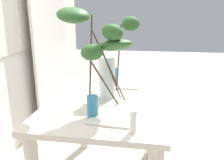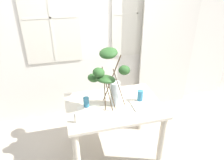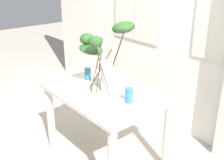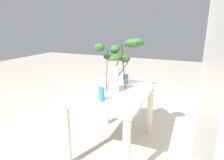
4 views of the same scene
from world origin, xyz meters
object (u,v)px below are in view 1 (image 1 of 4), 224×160
object	(u,v)px
dining_table	(107,118)
pillar_candle	(133,121)
drinking_glass_blue_left	(92,106)
drinking_glass_blue_right	(115,76)
plate_square_left	(114,116)
vase_with_branches	(100,46)
plate_square_right	(126,85)

from	to	relation	value
dining_table	pillar_candle	xyz separation A→B (m)	(-0.48, -0.22, 0.22)
drinking_glass_blue_left	drinking_glass_blue_right	bearing A→B (deg)	-3.03
plate_square_left	pillar_candle	world-z (taller)	pillar_candle
vase_with_branches	plate_square_left	size ratio (longest dim) A/B	2.50
vase_with_branches	drinking_glass_blue_left	bearing A→B (deg)	-178.70
dining_table	drinking_glass_blue_left	distance (m)	0.40
drinking_glass_blue_left	plate_square_right	xyz separation A→B (m)	(0.64, -0.14, -0.06)
plate_square_right	pillar_candle	distance (m)	0.80
drinking_glass_blue_left	vase_with_branches	bearing A→B (deg)	1.30
pillar_candle	plate_square_right	bearing A→B (deg)	7.84
drinking_glass_blue_left	plate_square_right	distance (m)	0.65
drinking_glass_blue_left	drinking_glass_blue_right	size ratio (longest dim) A/B	0.91
plate_square_right	pillar_candle	xyz separation A→B (m)	(-0.79, -0.11, 0.06)
dining_table	plate_square_right	size ratio (longest dim) A/B	5.20
dining_table	vase_with_branches	xyz separation A→B (m)	(-0.05, 0.04, 0.54)
dining_table	vase_with_branches	size ratio (longest dim) A/B	1.74
drinking_glass_blue_left	plate_square_left	size ratio (longest dim) A/B	0.50
plate_square_left	pillar_candle	xyz separation A→B (m)	(-0.16, -0.12, 0.06)
plate_square_left	pillar_candle	size ratio (longest dim) A/B	1.93
pillar_candle	vase_with_branches	bearing A→B (deg)	30.67
pillar_candle	plate_square_left	bearing A→B (deg)	36.92
drinking_glass_blue_right	drinking_glass_blue_left	bearing A→B (deg)	176.97
drinking_glass_blue_right	plate_square_right	bearing A→B (deg)	-101.49
plate_square_right	pillar_candle	world-z (taller)	pillar_candle
plate_square_left	plate_square_right	distance (m)	0.62
vase_with_branches	drinking_glass_blue_left	size ratio (longest dim) A/B	5.00
dining_table	plate_square_left	bearing A→B (deg)	-163.25
dining_table	drinking_glass_blue_right	bearing A→B (deg)	-0.91
vase_with_branches	plate_square_right	world-z (taller)	vase_with_branches
pillar_candle	drinking_glass_blue_left	bearing A→B (deg)	58.71
dining_table	plate_square_left	size ratio (longest dim) A/B	4.35
plate_square_left	plate_square_right	bearing A→B (deg)	-1.30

